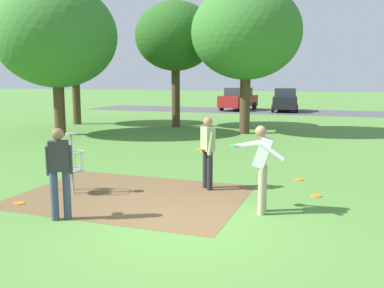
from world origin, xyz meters
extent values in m
plane|color=#518438|center=(0.00, 0.00, 0.00)|extent=(160.00, 160.00, 0.00)
cube|color=brown|center=(-1.80, 1.59, 0.00)|extent=(4.91, 3.63, 0.01)
cylinder|color=#9E9EA3|center=(-3.15, 1.33, 0.68)|extent=(0.05, 0.05, 1.35)
cylinder|color=#9E9EA3|center=(-3.15, 1.33, 1.37)|extent=(0.24, 0.24, 0.04)
torus|color=#9E9EA3|center=(-3.15, 1.33, 0.95)|extent=(0.58, 0.58, 0.02)
torus|color=#9E9EA3|center=(-3.15, 1.33, 0.55)|extent=(0.55, 0.55, 0.03)
cylinder|color=#9E9EA3|center=(-3.15, 1.33, 0.53)|extent=(0.48, 0.48, 0.02)
cylinder|color=gray|center=(-2.91, 1.33, 0.75)|extent=(0.01, 0.01, 0.40)
cylinder|color=gray|center=(-2.96, 1.47, 0.75)|extent=(0.01, 0.01, 0.40)
cylinder|color=gray|center=(-3.07, 1.56, 0.75)|extent=(0.01, 0.01, 0.40)
cylinder|color=gray|center=(-3.22, 1.56, 0.75)|extent=(0.01, 0.01, 0.40)
cylinder|color=gray|center=(-3.34, 1.47, 0.75)|extent=(0.01, 0.01, 0.40)
cylinder|color=gray|center=(-3.39, 1.33, 0.75)|extent=(0.01, 0.01, 0.40)
cylinder|color=gray|center=(-3.34, 1.19, 0.75)|extent=(0.01, 0.01, 0.40)
cylinder|color=gray|center=(-3.22, 1.10, 0.75)|extent=(0.01, 0.01, 0.40)
cylinder|color=gray|center=(-3.07, 1.10, 0.75)|extent=(0.01, 0.01, 0.40)
cylinder|color=gray|center=(-2.96, 1.19, 0.75)|extent=(0.01, 0.01, 0.40)
cylinder|color=#4C3823|center=(-3.70, 1.43, 0.55)|extent=(0.04, 0.04, 1.10)
cube|color=red|center=(-3.70, 1.43, 1.05)|extent=(0.28, 0.03, 0.20)
cylinder|color=#384260|center=(-2.37, -0.33, 0.46)|extent=(0.14, 0.14, 0.92)
cylinder|color=#384260|center=(-2.19, -0.20, 0.46)|extent=(0.14, 0.14, 0.92)
cube|color=#2D2D33|center=(-2.28, -0.26, 1.20)|extent=(0.42, 0.39, 0.56)
sphere|color=brown|center=(-2.28, -0.26, 1.60)|extent=(0.22, 0.22, 0.22)
cylinder|color=#2D2D33|center=(-2.45, -0.35, 1.12)|extent=(0.17, 0.19, 0.55)
cylinder|color=#2D2D33|center=(-2.14, -0.14, 1.12)|extent=(0.17, 0.19, 0.55)
cylinder|color=green|center=(-2.39, -0.12, 0.97)|extent=(0.22, 0.22, 0.02)
cylinder|color=tan|center=(1.16, 1.26, 0.46)|extent=(0.14, 0.14, 0.92)
cylinder|color=tan|center=(1.15, 1.48, 0.46)|extent=(0.14, 0.14, 0.92)
cube|color=silver|center=(1.16, 1.37, 1.20)|extent=(0.40, 0.37, 0.60)
sphere|color=#9E7051|center=(1.10, 1.37, 1.60)|extent=(0.22, 0.22, 0.22)
cylinder|color=silver|center=(0.85, 1.52, 1.32)|extent=(0.59, 0.11, 0.21)
cylinder|color=green|center=(0.57, 1.51, 1.29)|extent=(0.22, 0.22, 0.02)
cylinder|color=silver|center=(1.34, 1.21, 1.25)|extent=(0.48, 0.11, 0.37)
cylinder|color=#232328|center=(-0.31, 2.65, 0.46)|extent=(0.14, 0.14, 0.92)
cylinder|color=#232328|center=(-0.46, 2.81, 0.46)|extent=(0.14, 0.14, 0.92)
cube|color=#93A875|center=(-0.38, 2.73, 1.20)|extent=(0.41, 0.41, 0.56)
sphere|color=#9E7051|center=(-0.38, 2.73, 1.60)|extent=(0.22, 0.22, 0.22)
cylinder|color=#93A875|center=(-0.27, 2.58, 1.12)|extent=(0.18, 0.18, 0.55)
cylinder|color=#93A875|center=(-0.53, 2.86, 1.12)|extent=(0.18, 0.18, 0.55)
cylinder|color=orange|center=(-0.51, 2.61, 0.97)|extent=(0.22, 0.22, 0.02)
cylinder|color=orange|center=(2.08, 2.95, 0.01)|extent=(0.25, 0.25, 0.02)
cylinder|color=orange|center=(-3.74, 0.27, 0.01)|extent=(0.22, 0.22, 0.02)
cylinder|color=orange|center=(1.59, 4.39, 0.01)|extent=(0.22, 0.22, 0.02)
cylinder|color=#4C3823|center=(-1.78, 13.05, 1.39)|extent=(0.48, 0.48, 2.78)
ellipsoid|color=#38752D|center=(-1.78, 13.05, 4.69)|extent=(5.08, 5.08, 4.32)
cylinder|color=#4C3823|center=(-11.72, 13.95, 1.48)|extent=(0.44, 0.44, 2.96)
ellipsoid|color=#2D6623|center=(-11.72, 13.95, 4.48)|extent=(4.06, 4.06, 3.45)
cylinder|color=#4C3823|center=(-9.71, 9.70, 1.22)|extent=(0.50, 0.50, 2.45)
ellipsoid|color=#38752D|center=(-9.71, 9.70, 4.50)|extent=(5.46, 5.46, 4.64)
cylinder|color=#4C3823|center=(-5.92, 14.66, 1.60)|extent=(0.45, 0.45, 3.20)
ellipsoid|color=#285B1E|center=(-5.92, 14.66, 4.79)|extent=(4.25, 4.25, 3.61)
cube|color=#4C4C51|center=(0.00, 27.05, 0.00)|extent=(36.00, 6.00, 0.01)
cube|color=maroon|center=(-5.51, 27.55, 0.75)|extent=(2.54, 4.46, 0.90)
cube|color=#2D333D|center=(-5.51, 27.55, 1.52)|extent=(1.96, 2.44, 0.64)
cylinder|color=black|center=(-6.16, 28.99, 0.30)|extent=(0.29, 0.62, 0.60)
cylinder|color=black|center=(-4.39, 28.67, 0.30)|extent=(0.29, 0.62, 0.60)
cylinder|color=black|center=(-6.63, 26.43, 0.30)|extent=(0.29, 0.62, 0.60)
cylinder|color=black|center=(-4.86, 26.11, 0.30)|extent=(0.29, 0.62, 0.60)
cube|color=black|center=(-1.72, 27.49, 0.75)|extent=(2.27, 4.38, 0.90)
cube|color=#2D333D|center=(-1.72, 27.49, 1.52)|extent=(1.82, 2.35, 0.64)
cylinder|color=black|center=(-2.76, 28.68, 0.30)|extent=(0.25, 0.62, 0.60)
cylinder|color=black|center=(-0.98, 28.89, 0.30)|extent=(0.25, 0.62, 0.60)
cylinder|color=black|center=(-2.46, 26.10, 0.30)|extent=(0.25, 0.62, 0.60)
cylinder|color=black|center=(-0.68, 26.30, 0.30)|extent=(0.25, 0.62, 0.60)
camera|label=1|loc=(2.52, -6.56, 2.59)|focal=39.50mm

